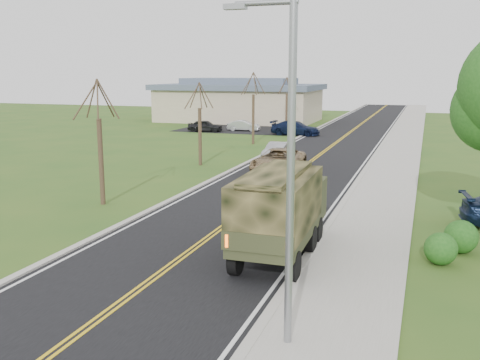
% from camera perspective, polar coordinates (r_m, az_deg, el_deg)
% --- Properties ---
extents(ground, '(160.00, 160.00, 0.00)m').
position_cam_1_polar(ground, '(15.55, -13.09, -13.03)').
color(ground, '#2C511B').
rests_on(ground, ground).
extents(road, '(8.00, 120.00, 0.01)m').
position_cam_1_polar(road, '(52.83, 10.69, 4.28)').
color(road, black).
rests_on(road, ground).
extents(curb_right, '(0.30, 120.00, 0.12)m').
position_cam_1_polar(curb_right, '(52.37, 15.20, 4.08)').
color(curb_right, '#9E998E').
rests_on(curb_right, ground).
extents(sidewalk_right, '(3.20, 120.00, 0.10)m').
position_cam_1_polar(sidewalk_right, '(52.28, 17.11, 3.96)').
color(sidewalk_right, '#9E998E').
rests_on(sidewalk_right, ground).
extents(curb_left, '(0.30, 120.00, 0.10)m').
position_cam_1_polar(curb_left, '(53.59, 6.30, 4.56)').
color(curb_left, '#9E998E').
rests_on(curb_left, ground).
extents(street_light, '(1.65, 0.22, 8.00)m').
position_cam_1_polar(street_light, '(11.88, 4.98, 2.06)').
color(street_light, gray).
rests_on(street_light, ground).
extents(bare_tree_a, '(1.93, 2.26, 6.08)m').
position_cam_1_polar(bare_tree_a, '(26.66, -14.66, 2.98)').
color(bare_tree_a, '#38281C').
rests_on(bare_tree_a, ground).
extents(bare_tree_b, '(1.83, 2.14, 5.73)m').
position_cam_1_polar(bare_tree_b, '(37.16, -4.30, 5.36)').
color(bare_tree_b, '#38281C').
rests_on(bare_tree_b, ground).
extents(bare_tree_c, '(2.04, 2.39, 6.42)m').
position_cam_1_polar(bare_tree_c, '(48.32, 1.42, 7.13)').
color(bare_tree_c, '#38281C').
rests_on(bare_tree_c, ground).
extents(bare_tree_d, '(1.88, 2.20, 5.91)m').
position_cam_1_polar(bare_tree_d, '(59.85, 4.98, 7.70)').
color(bare_tree_d, '#38281C').
rests_on(bare_tree_d, ground).
extents(commercial_building, '(25.50, 21.50, 5.65)m').
position_cam_1_polar(commercial_building, '(71.97, -0.03, 8.46)').
color(commercial_building, tan).
rests_on(commercial_building, ground).
extents(military_truck, '(2.34, 6.37, 3.15)m').
position_cam_1_polar(military_truck, '(18.53, 4.38, -2.84)').
color(military_truck, black).
rests_on(military_truck, ground).
extents(suv_champagne, '(2.82, 5.56, 1.51)m').
position_cam_1_polar(suv_champagne, '(34.75, 4.11, 2.08)').
color(suv_champagne, '#8F7550').
rests_on(suv_champagne, ground).
extents(sedan_silver, '(1.46, 3.94, 1.29)m').
position_cam_1_polar(sedan_silver, '(39.68, 3.99, 3.08)').
color(sedan_silver, '#A5A5AA').
rests_on(sedan_silver, ground).
extents(lot_car_dark, '(3.93, 1.98, 1.29)m').
position_cam_1_polar(lot_car_dark, '(58.80, -3.73, 5.78)').
color(lot_car_dark, black).
rests_on(lot_car_dark, ground).
extents(lot_car_silver, '(3.69, 1.57, 1.18)m').
position_cam_1_polar(lot_car_silver, '(59.53, 0.39, 5.83)').
color(lot_car_silver, silver).
rests_on(lot_car_silver, ground).
extents(lot_car_navy, '(5.15, 2.28, 1.47)m').
position_cam_1_polar(lot_car_navy, '(55.65, 5.92, 5.53)').
color(lot_car_navy, black).
rests_on(lot_car_navy, ground).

